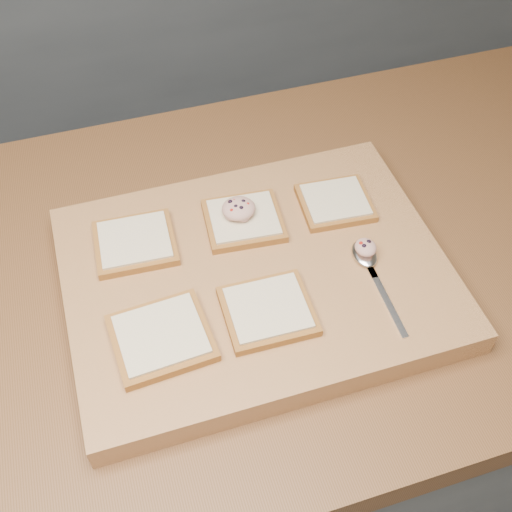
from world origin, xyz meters
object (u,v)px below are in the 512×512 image
(cutting_board, at_px, (256,277))
(bread_far_center, at_px, (244,220))
(spoon, at_px, (367,261))
(tuna_salad_dollop, at_px, (239,208))

(cutting_board, bearing_deg, bread_far_center, 84.63)
(spoon, bearing_deg, cutting_board, 165.89)
(bread_far_center, xyz_separation_m, spoon, (0.15, -0.13, -0.00))
(bread_far_center, xyz_separation_m, tuna_salad_dollop, (-0.01, 0.01, 0.02))
(bread_far_center, relative_size, spoon, 0.71)
(cutting_board, xyz_separation_m, spoon, (0.16, -0.04, 0.03))
(spoon, bearing_deg, tuna_salad_dollop, 138.74)
(bread_far_center, bearing_deg, tuna_salad_dollop, 129.35)
(cutting_board, height_order, spoon, spoon)
(cutting_board, height_order, bread_far_center, bread_far_center)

